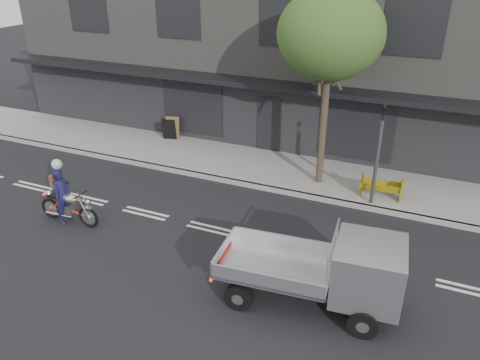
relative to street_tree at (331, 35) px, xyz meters
name	(u,v)px	position (x,y,z in m)	size (l,w,h in m)	color
ground	(212,229)	(-2.20, -4.20, -5.28)	(80.00, 80.00, 0.00)	black
sidewalk	(266,168)	(-2.20, 0.50, -5.20)	(32.00, 3.20, 0.15)	gray
kerb	(251,185)	(-2.20, -1.10, -5.20)	(32.00, 0.20, 0.15)	gray
building_main	(318,37)	(-2.20, 7.10, -1.28)	(26.00, 10.00, 8.00)	slate
street_tree	(331,35)	(0.00, 0.00, 0.00)	(3.40, 3.40, 6.74)	#382B21
traffic_light_pole	(377,161)	(2.00, -0.85, -3.63)	(0.12, 0.12, 3.50)	#2D2D30
motorcycle	(68,206)	(-6.44, -5.58, -4.71)	(2.14, 0.62, 1.10)	black
rider	(63,196)	(-6.59, -5.58, -4.38)	(0.66, 0.43, 1.80)	#151439
flatbed_ute	(350,271)	(2.28, -6.11, -4.16)	(4.36, 2.09, 1.96)	black
construction_barrier	(380,189)	(2.20, -0.51, -4.74)	(1.37, 0.55, 0.77)	yellow
sandwich_board	(169,129)	(-7.11, 1.46, -4.65)	(0.60, 0.40, 0.95)	black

